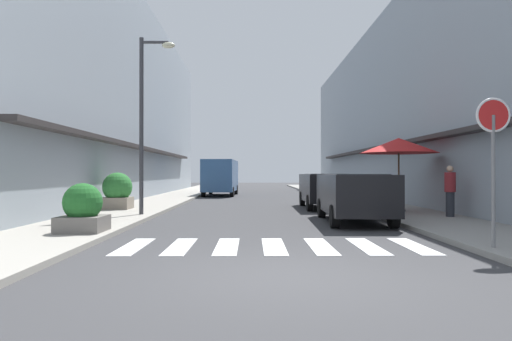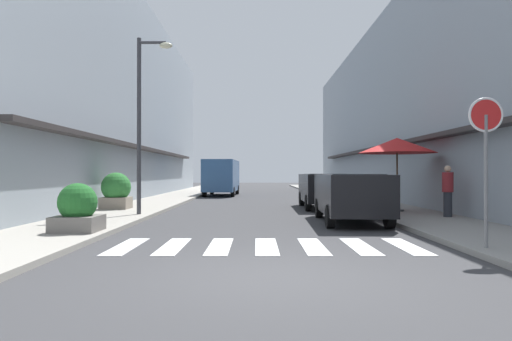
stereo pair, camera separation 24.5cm
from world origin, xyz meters
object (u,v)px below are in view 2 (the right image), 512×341
object	(u,v)px
delivery_van	(223,174)
planter_corner	(79,209)
parked_car_near	(352,192)
pedestrian_walking_near	(449,190)
round_street_sign	(487,132)
cafe_umbrella	(398,146)
planter_midblock	(117,191)
street_lamp	(146,108)
parked_car_mid	(325,187)

from	to	relation	value
delivery_van	planter_corner	distance (m)	19.77
parked_car_near	pedestrian_walking_near	distance (m)	3.23
round_street_sign	pedestrian_walking_near	size ratio (longest dim) A/B	1.72
cafe_umbrella	planter_midblock	world-z (taller)	cafe_umbrella
round_street_sign	pedestrian_walking_near	distance (m)	6.37
cafe_umbrella	round_street_sign	bearing A→B (deg)	-96.06
cafe_umbrella	planter_midblock	distance (m)	10.70
parked_car_near	planter_corner	distance (m)	7.70
parked_car_near	round_street_sign	world-z (taller)	round_street_sign
planter_midblock	street_lamp	bearing A→B (deg)	-54.59
parked_car_mid	round_street_sign	world-z (taller)	round_street_sign
street_lamp	planter_midblock	xyz separation A→B (m)	(-1.65, 2.32, -2.89)
parked_car_near	planter_midblock	distance (m)	9.12
parked_car_near	parked_car_mid	xyz separation A→B (m)	(0.00, 5.55, -0.00)
street_lamp	cafe_umbrella	xyz separation A→B (m)	(8.86, 1.20, -1.21)
parked_car_mid	round_street_sign	size ratio (longest dim) A/B	1.62
round_street_sign	cafe_umbrella	bearing A→B (deg)	83.94
cafe_umbrella	pedestrian_walking_near	distance (m)	2.79
parked_car_near	delivery_van	bearing A→B (deg)	107.16
delivery_van	round_street_sign	distance (m)	23.01
delivery_van	planter_midblock	bearing A→B (deg)	-103.70
parked_car_near	planter_corner	size ratio (longest dim) A/B	3.97
parked_car_near	parked_car_mid	world-z (taller)	same
planter_midblock	planter_corner	bearing A→B (deg)	-80.20
round_street_sign	parked_car_near	bearing A→B (deg)	104.37
parked_car_mid	planter_corner	xyz separation A→B (m)	(-7.08, -8.56, -0.29)
cafe_umbrella	pedestrian_walking_near	xyz separation A→B (m)	(0.93, -2.15, -1.52)
round_street_sign	cafe_umbrella	size ratio (longest dim) A/B	0.99
pedestrian_walking_near	planter_midblock	bearing A→B (deg)	-79.06
round_street_sign	planter_midblock	world-z (taller)	round_street_sign
parked_car_mid	delivery_van	world-z (taller)	delivery_van
street_lamp	pedestrian_walking_near	world-z (taller)	street_lamp
delivery_van	round_street_sign	bearing A→B (deg)	-73.51
planter_midblock	pedestrian_walking_near	xyz separation A→B (m)	(11.44, -3.27, 0.16)
parked_car_mid	delivery_van	size ratio (longest dim) A/B	0.82
parked_car_near	pedestrian_walking_near	xyz separation A→B (m)	(3.18, 0.58, 0.04)
parked_car_near	street_lamp	xyz separation A→B (m)	(-6.61, 1.53, 2.77)
cafe_umbrella	planter_corner	bearing A→B (deg)	-148.37
parked_car_near	street_lamp	world-z (taller)	street_lamp
pedestrian_walking_near	parked_car_mid	bearing A→B (deg)	-120.50
parked_car_near	cafe_umbrella	world-z (taller)	cafe_umbrella
planter_corner	parked_car_mid	bearing A→B (deg)	50.43
cafe_umbrella	delivery_van	bearing A→B (deg)	117.95
pedestrian_walking_near	cafe_umbrella	bearing A→B (deg)	-129.61
parked_car_near	planter_midblock	world-z (taller)	planter_midblock
parked_car_near	delivery_van	size ratio (longest dim) A/B	0.83
delivery_van	street_lamp	xyz separation A→B (m)	(-1.47, -15.13, 2.29)
street_lamp	cafe_umbrella	distance (m)	9.02
round_street_sign	street_lamp	distance (m)	10.67
parked_car_mid	pedestrian_walking_near	size ratio (longest dim) A/B	2.79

